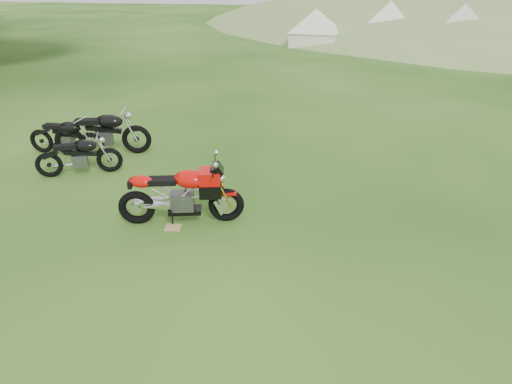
% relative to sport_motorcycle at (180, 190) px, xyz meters
% --- Properties ---
extents(ground, '(120.00, 120.00, 0.00)m').
position_rel_sport_motorcycle_xyz_m(ground, '(0.94, -0.29, -0.58)').
color(ground, '#15410E').
rests_on(ground, ground).
extents(sport_motorcycle, '(2.00, 0.97, 1.16)m').
position_rel_sport_motorcycle_xyz_m(sport_motorcycle, '(0.00, 0.00, 0.00)').
color(sport_motorcycle, red).
rests_on(sport_motorcycle, ground).
extents(plywood_board, '(0.28, 0.24, 0.02)m').
position_rel_sport_motorcycle_xyz_m(plywood_board, '(-0.09, -0.22, -0.57)').
color(plywood_board, tan).
rests_on(plywood_board, ground).
extents(vintage_moto_a, '(1.64, 1.02, 0.86)m').
position_rel_sport_motorcycle_xyz_m(vintage_moto_a, '(-2.70, 1.39, -0.15)').
color(vintage_moto_a, black).
rests_on(vintage_moto_a, ground).
extents(vintage_moto_b, '(1.74, 0.47, 0.91)m').
position_rel_sport_motorcycle_xyz_m(vintage_moto_b, '(-3.62, 2.34, -0.13)').
color(vintage_moto_b, black).
rests_on(vintage_moto_b, ground).
extents(vintage_moto_c, '(2.11, 1.06, 1.09)m').
position_rel_sport_motorcycle_xyz_m(vintage_moto_c, '(-2.79, 2.51, -0.04)').
color(vintage_moto_c, black).
rests_on(vintage_moto_c, ground).
extents(tent_left, '(2.80, 2.80, 2.24)m').
position_rel_sport_motorcycle_xyz_m(tent_left, '(0.54, 20.64, 0.54)').
color(tent_left, white).
rests_on(tent_left, ground).
extents(tent_mid, '(3.11, 3.11, 2.49)m').
position_rel_sport_motorcycle_xyz_m(tent_mid, '(4.71, 22.31, 0.66)').
color(tent_mid, white).
rests_on(tent_mid, ground).
extents(tent_right, '(3.16, 3.16, 2.48)m').
position_rel_sport_motorcycle_xyz_m(tent_right, '(8.41, 20.69, 0.66)').
color(tent_right, beige).
rests_on(tent_right, ground).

